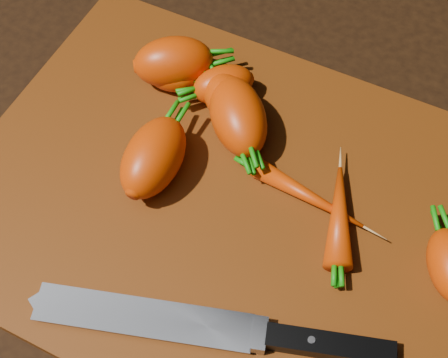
% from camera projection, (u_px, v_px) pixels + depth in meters
% --- Properties ---
extents(ground, '(2.00, 2.00, 0.01)m').
position_uv_depth(ground, '(220.00, 205.00, 0.62)').
color(ground, black).
extents(cutting_board, '(0.50, 0.40, 0.01)m').
position_uv_depth(cutting_board, '(220.00, 199.00, 0.61)').
color(cutting_board, '#532407').
rests_on(cutting_board, ground).
extents(carrot_0, '(0.10, 0.09, 0.05)m').
position_uv_depth(carrot_0, '(174.00, 62.00, 0.66)').
color(carrot_0, '#D53700').
rests_on(carrot_0, cutting_board).
extents(carrot_1, '(0.08, 0.08, 0.05)m').
position_uv_depth(carrot_1, '(228.00, 99.00, 0.64)').
color(carrot_1, '#D53700').
rests_on(carrot_1, cutting_board).
extents(carrot_2, '(0.10, 0.11, 0.05)m').
position_uv_depth(carrot_2, '(238.00, 116.00, 0.62)').
color(carrot_2, '#D53700').
rests_on(carrot_2, cutting_board).
extents(carrot_3, '(0.06, 0.10, 0.05)m').
position_uv_depth(carrot_3, '(154.00, 157.00, 0.60)').
color(carrot_3, '#D53700').
rests_on(carrot_3, cutting_board).
extents(carrot_4, '(0.08, 0.07, 0.04)m').
position_uv_depth(carrot_4, '(223.00, 85.00, 0.65)').
color(carrot_4, '#D53700').
rests_on(carrot_4, cutting_board).
extents(carrot_5, '(0.06, 0.05, 0.04)m').
position_uv_depth(carrot_5, '(172.00, 75.00, 0.66)').
color(carrot_5, '#D53700').
rests_on(carrot_5, cutting_board).
extents(carrot_7, '(0.12, 0.04, 0.02)m').
position_uv_depth(carrot_7, '(308.00, 196.00, 0.60)').
color(carrot_7, '#D53700').
rests_on(carrot_7, cutting_board).
extents(carrot_8, '(0.06, 0.11, 0.03)m').
position_uv_depth(carrot_8, '(339.00, 215.00, 0.58)').
color(carrot_8, '#D53700').
rests_on(carrot_8, cutting_board).
extents(knife, '(0.30, 0.12, 0.02)m').
position_uv_depth(knife, '(164.00, 320.00, 0.54)').
color(knife, gray).
rests_on(knife, cutting_board).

